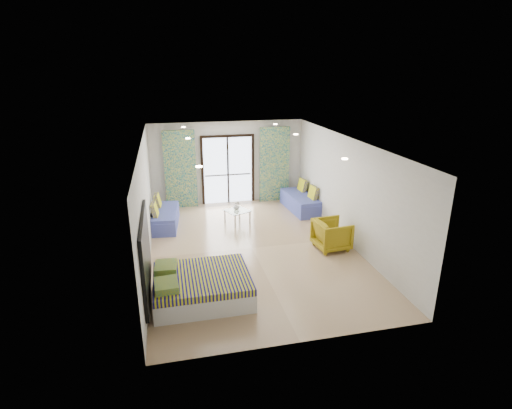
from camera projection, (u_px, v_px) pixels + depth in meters
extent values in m
cube|color=black|center=(227.00, 136.00, 12.79)|extent=(1.76, 0.08, 0.08)
cube|color=black|center=(202.00, 172.00, 12.99)|extent=(0.08, 0.08, 2.20)
cube|color=black|center=(253.00, 169.00, 13.34)|extent=(0.08, 0.08, 2.20)
cube|color=black|center=(228.00, 171.00, 13.16)|extent=(0.05, 0.06, 2.20)
cube|color=#595451|center=(228.00, 175.00, 13.23)|extent=(1.52, 0.03, 0.04)
cube|color=beige|center=(180.00, 170.00, 12.66)|extent=(1.00, 0.10, 2.50)
cube|color=beige|center=(274.00, 165.00, 13.31)|extent=(1.00, 0.10, 2.50)
cylinder|color=#FFE0B2|center=(199.00, 166.00, 7.09)|extent=(0.12, 0.12, 0.02)
cylinder|color=#FFE0B2|center=(345.00, 159.00, 7.68)|extent=(0.12, 0.12, 0.02)
cylinder|color=#FFE0B2|center=(188.00, 138.00, 9.86)|extent=(0.12, 0.12, 0.02)
cylinder|color=#FFE0B2|center=(296.00, 134.00, 10.45)|extent=(0.12, 0.12, 0.02)
cylinder|color=#FFE0B2|center=(183.00, 127.00, 11.70)|extent=(0.12, 0.12, 0.02)
cylinder|color=#FFE0B2|center=(275.00, 124.00, 12.29)|extent=(0.12, 0.12, 0.02)
cube|color=black|center=(146.00, 255.00, 7.37)|extent=(0.06, 2.10, 1.50)
cube|color=silver|center=(147.00, 230.00, 8.52)|extent=(0.02, 0.10, 0.10)
cube|color=silver|center=(203.00, 290.00, 7.87)|extent=(1.87, 1.50, 0.37)
cube|color=navy|center=(202.00, 278.00, 7.78)|extent=(1.86, 1.53, 0.14)
cube|color=#16635E|center=(166.00, 285.00, 7.27)|extent=(0.45, 0.54, 0.13)
cube|color=#16635E|center=(166.00, 267.00, 7.92)|extent=(0.46, 0.54, 0.13)
cube|color=#444FA4|center=(166.00, 220.00, 11.45)|extent=(0.83, 1.77, 0.38)
cube|color=#444FA4|center=(165.00, 212.00, 11.37)|extent=(0.81, 1.74, 0.10)
cube|color=navy|center=(154.00, 210.00, 10.90)|extent=(0.23, 0.45, 0.40)
cube|color=navy|center=(158.00, 200.00, 11.65)|extent=(0.23, 0.45, 0.40)
cube|color=#444FA4|center=(300.00, 204.00, 12.73)|extent=(0.83, 1.85, 0.40)
cube|color=#444FA4|center=(300.00, 196.00, 12.65)|extent=(0.81, 1.81, 0.10)
cube|color=navy|center=(313.00, 193.00, 12.26)|extent=(0.23, 0.46, 0.42)
cube|color=navy|center=(303.00, 185.00, 13.02)|extent=(0.23, 0.46, 0.42)
cylinder|color=silver|center=(235.00, 222.00, 11.30)|extent=(0.06, 0.06, 0.39)
cylinder|color=silver|center=(250.00, 217.00, 11.60)|extent=(0.06, 0.06, 0.39)
cylinder|color=silver|center=(225.00, 216.00, 11.69)|extent=(0.06, 0.06, 0.39)
cylinder|color=silver|center=(239.00, 213.00, 11.99)|extent=(0.06, 0.06, 0.39)
cube|color=#8CA59E|center=(237.00, 211.00, 11.58)|extent=(0.80, 0.80, 0.02)
sphere|color=white|center=(238.00, 203.00, 11.54)|extent=(0.07, 0.07, 0.07)
sphere|color=white|center=(236.00, 203.00, 11.54)|extent=(0.07, 0.07, 0.07)
sphere|color=white|center=(236.00, 203.00, 11.47)|extent=(0.07, 0.07, 0.07)
sphere|color=white|center=(238.00, 202.00, 11.46)|extent=(0.07, 0.07, 0.07)
imported|color=white|center=(236.00, 207.00, 11.62)|extent=(0.20, 0.21, 0.18)
imported|color=#A18814|center=(332.00, 233.00, 9.97)|extent=(0.82, 0.86, 0.82)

